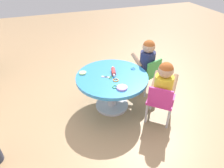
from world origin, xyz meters
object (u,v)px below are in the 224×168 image
child_chair_left (160,101)px  rolling_pin (113,71)px  child_chair_right (148,73)px  seated_child_left (164,83)px  craft_scissors (108,77)px  seated_child_right (147,58)px  craft_table (112,83)px

child_chair_left → rolling_pin: (0.51, 0.41, 0.20)m
child_chair_right → rolling_pin: bearing=101.0°
child_chair_left → seated_child_left: seated_child_left is taller
child_chair_left → craft_scissors: size_ratio=3.80×
craft_scissors → rolling_pin: bearing=-50.0°
seated_child_right → craft_scissors: seated_child_right is taller
craft_table → seated_child_left: (-0.41, -0.47, 0.17)m
craft_table → craft_scissors: craft_scissors is taller
child_chair_left → seated_child_right: (0.65, -0.15, 0.23)m
child_chair_left → craft_scissors: (0.43, 0.50, 0.17)m
child_chair_left → seated_child_left: 0.23m
rolling_pin → craft_scissors: bearing=130.0°
seated_child_left → rolling_pin: (0.48, 0.43, -0.03)m
rolling_pin → craft_table: bearing=146.5°
craft_table → craft_scissors: (-0.02, 0.05, 0.11)m
child_chair_right → craft_scissors: (-0.19, 0.66, 0.17)m
craft_table → child_chair_right: child_chair_right is taller
child_chair_left → craft_scissors: bearing=49.5°
child_chair_right → seated_child_right: bearing=19.0°
child_chair_left → rolling_pin: bearing=38.8°
child_chair_right → seated_child_left: bearing=167.3°
child_chair_left → child_chair_right: bearing=-14.4°
craft_table → craft_scissors: 0.13m
child_chair_right → seated_child_right: (0.04, 0.01, 0.23)m
child_chair_right → rolling_pin: 0.61m
child_chair_left → seated_child_left: (0.03, -0.03, 0.23)m
child_chair_right → rolling_pin: size_ratio=2.35×
child_chair_left → rolling_pin: 0.68m
child_chair_left → craft_scissors: child_chair_left is taller
craft_table → child_chair_left: bearing=-134.7°
child_chair_left → child_chair_right: size_ratio=1.00×
seated_child_right → rolling_pin: 0.57m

